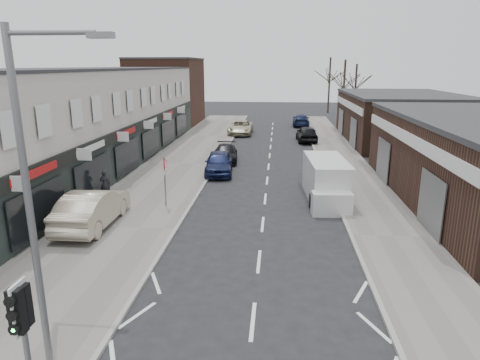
% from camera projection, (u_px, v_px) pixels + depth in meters
% --- Properties ---
extents(pavement_left, '(5.50, 64.00, 0.12)m').
position_uv_depth(pavement_left, '(180.00, 164.00, 32.43)').
color(pavement_left, slate).
rests_on(pavement_left, ground).
extents(pavement_right, '(3.50, 64.00, 0.12)m').
position_uv_depth(pavement_right, '(347.00, 167.00, 31.37)').
color(pavement_right, slate).
rests_on(pavement_right, ground).
extents(shop_terrace_left, '(8.00, 41.00, 7.10)m').
position_uv_depth(shop_terrace_left, '(74.00, 121.00, 29.68)').
color(shop_terrace_left, beige).
rests_on(shop_terrace_left, ground).
extents(brick_block_far, '(8.00, 10.00, 8.00)m').
position_uv_depth(brick_block_far, '(167.00, 92.00, 54.10)').
color(brick_block_far, '#4B2B20').
rests_on(brick_block_far, ground).
extents(right_unit_far, '(10.00, 16.00, 4.50)m').
position_uv_depth(right_unit_far, '(400.00, 119.00, 41.77)').
color(right_unit_far, '#39241A').
rests_on(right_unit_far, ground).
extents(tree_far_a, '(3.60, 3.60, 8.00)m').
position_uv_depth(tree_far_a, '(342.00, 123.00, 56.12)').
color(tree_far_a, '#382D26').
rests_on(tree_far_a, ground).
extents(tree_far_b, '(3.60, 3.60, 7.50)m').
position_uv_depth(tree_far_b, '(353.00, 118.00, 61.68)').
color(tree_far_b, '#382D26').
rests_on(tree_far_b, ground).
extents(tree_far_c, '(3.60, 3.60, 8.50)m').
position_uv_depth(tree_far_c, '(328.00, 113.00, 67.71)').
color(tree_far_c, '#382D26').
rests_on(tree_far_c, ground).
extents(traffic_light, '(0.28, 0.60, 3.10)m').
position_uv_depth(traffic_light, '(22.00, 320.00, 8.51)').
color(traffic_light, slate).
rests_on(traffic_light, pavement_left).
extents(street_lamp, '(2.23, 0.22, 8.00)m').
position_uv_depth(street_lamp, '(35.00, 196.00, 9.12)').
color(street_lamp, slate).
rests_on(street_lamp, pavement_left).
extents(warning_sign, '(0.12, 0.80, 2.70)m').
position_uv_depth(warning_sign, '(165.00, 167.00, 22.12)').
color(warning_sign, slate).
rests_on(warning_sign, pavement_left).
extents(white_van, '(2.36, 5.91, 2.26)m').
position_uv_depth(white_van, '(327.00, 181.00, 23.88)').
color(white_van, silver).
rests_on(white_van, ground).
extents(sedan_on_pavement, '(1.87, 5.24, 1.72)m').
position_uv_depth(sedan_on_pavement, '(93.00, 208.00, 19.62)').
color(sedan_on_pavement, '#B7AB92').
rests_on(sedan_on_pavement, pavement_left).
extents(pedestrian, '(0.59, 0.39, 1.60)m').
position_uv_depth(pedestrian, '(105.00, 184.00, 23.72)').
color(pedestrian, black).
rests_on(pedestrian, pavement_left).
extents(parked_car_left_a, '(2.26, 4.72, 1.56)m').
position_uv_depth(parked_car_left_a, '(219.00, 163.00, 29.59)').
color(parked_car_left_a, '#141C41').
rests_on(parked_car_left_a, ground).
extents(parked_car_left_b, '(2.19, 4.58, 1.29)m').
position_uv_depth(parked_car_left_b, '(226.00, 153.00, 33.48)').
color(parked_car_left_b, black).
rests_on(parked_car_left_b, ground).
extents(parked_car_left_c, '(2.51, 5.38, 1.49)m').
position_uv_depth(parked_car_left_c, '(241.00, 128.00, 46.55)').
color(parked_car_left_c, '#BBB595').
rests_on(parked_car_left_c, ground).
extents(parked_car_right_a, '(2.03, 4.95, 1.60)m').
position_uv_depth(parked_car_right_a, '(322.00, 170.00, 27.57)').
color(parked_car_right_a, silver).
rests_on(parked_car_right_a, ground).
extents(parked_car_right_b, '(2.06, 4.70, 1.57)m').
position_uv_depth(parked_car_right_b, '(307.00, 134.00, 42.04)').
color(parked_car_right_b, black).
rests_on(parked_car_right_b, ground).
extents(parked_car_right_c, '(2.15, 5.00, 1.43)m').
position_uv_depth(parked_car_right_c, '(301.00, 120.00, 53.07)').
color(parked_car_right_c, '#121B3A').
rests_on(parked_car_right_c, ground).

